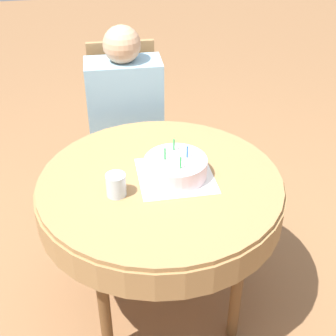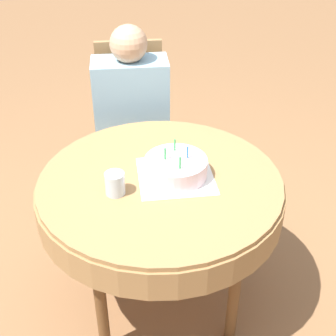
{
  "view_description": "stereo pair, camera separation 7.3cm",
  "coord_description": "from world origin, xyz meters",
  "px_view_note": "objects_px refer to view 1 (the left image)",
  "views": [
    {
      "loc": [
        -0.25,
        -1.58,
        1.84
      ],
      "look_at": [
        0.03,
        0.0,
        0.76
      ],
      "focal_mm": 50.0,
      "sensor_mm": 36.0,
      "label": 1
    },
    {
      "loc": [
        -0.17,
        -1.59,
        1.84
      ],
      "look_at": [
        0.03,
        0.0,
        0.76
      ],
      "focal_mm": 50.0,
      "sensor_mm": 36.0,
      "label": 2
    }
  ],
  "objects_px": {
    "chair": "(126,124)",
    "drinking_glass": "(116,185)",
    "person": "(125,107)",
    "birthday_cake": "(176,167)"
  },
  "relations": [
    {
      "from": "drinking_glass",
      "to": "birthday_cake",
      "type": "bearing_deg",
      "value": 18.9
    },
    {
      "from": "chair",
      "to": "birthday_cake",
      "type": "distance_m",
      "value": 0.9
    },
    {
      "from": "person",
      "to": "birthday_cake",
      "type": "distance_m",
      "value": 0.77
    },
    {
      "from": "chair",
      "to": "person",
      "type": "bearing_deg",
      "value": -90.0
    },
    {
      "from": "chair",
      "to": "drinking_glass",
      "type": "xyz_separation_m",
      "value": [
        -0.12,
        -0.94,
        0.24
      ]
    },
    {
      "from": "person",
      "to": "chair",
      "type": "bearing_deg",
      "value": 90.0
    },
    {
      "from": "chair",
      "to": "drinking_glass",
      "type": "height_order",
      "value": "chair"
    },
    {
      "from": "person",
      "to": "drinking_glass",
      "type": "bearing_deg",
      "value": -96.44
    },
    {
      "from": "chair",
      "to": "drinking_glass",
      "type": "relative_size",
      "value": 10.42
    },
    {
      "from": "drinking_glass",
      "to": "person",
      "type": "bearing_deg",
      "value": 82.09
    }
  ]
}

